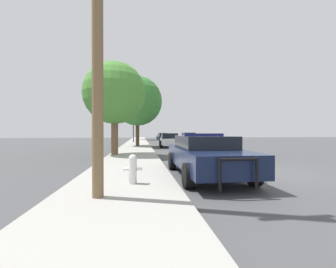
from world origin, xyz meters
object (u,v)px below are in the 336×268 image
Objects in this scene: car_background_midblock at (169,140)px; tree_sidewalk_near at (115,93)px; utility_pole at (97,1)px; tree_sidewalk_far at (138,111)px; fire_hydrant at (133,168)px; car_background_oncoming at (189,138)px; traffic_light at (142,117)px; police_car at (205,154)px; tree_sidewalk_mid at (137,101)px; car_background_distant at (162,136)px.

car_background_midblock is 10.00m from tree_sidewalk_near.
utility_pole is 39.10m from tree_sidewalk_far.
fire_hydrant is at bearing -89.48° from tree_sidewalk_far.
utility_pole reaches higher than car_background_oncoming.
tree_sidewalk_far is (0.36, 39.08, 1.23)m from utility_pole.
fire_hydrant is at bearing -90.90° from traffic_light.
car_background_midblock is at bearing 77.82° from utility_pole.
police_car is at bearing -89.88° from car_background_midblock.
car_background_midblock is 0.56× the size of tree_sidewalk_mid.
tree_sidewalk_mid is (-2.55, 15.63, 3.95)m from police_car.
fire_hydrant is at bearing 75.38° from car_background_oncoming.
traffic_light reaches higher than fire_hydrant.
traffic_light is 17.27m from tree_sidewalk_near.
fire_hydrant is 25.57m from traffic_light.
fire_hydrant is 0.20× the size of car_background_midblock.
tree_sidewalk_near is at bearing -60.44° from police_car.
police_car reaches higher than car_background_distant.
tree_sidewalk_far is at bearing 93.40° from traffic_light.
tree_sidewalk_far is (-0.24, 20.83, 0.86)m from tree_sidewalk_mid.
car_background_midblock is at bearing 79.29° from fire_hydrant.
tree_sidewalk_near is at bearing -115.92° from car_background_midblock.
traffic_light is 0.65× the size of tree_sidewalk_far.
tree_sidewalk_far reaches higher than car_background_distant.
car_background_midblock is 0.69× the size of tree_sidewalk_near.
fire_hydrant is 39.33m from car_background_distant.
car_background_midblock is 0.51× the size of tree_sidewalk_far.
tree_sidewalk_mid is (0.60, 18.25, 0.37)m from utility_pole.
car_background_midblock is at bearing 61.39° from tree_sidewalk_near.
car_background_distant is at bearing 77.99° from tree_sidewalk_mid.
fire_hydrant is at bearing -98.02° from car_background_midblock.
traffic_light is 12.66m from tree_sidewalk_far.
police_car is 2.83m from fire_hydrant.
traffic_light reaches higher than car_background_midblock.
police_car is at bearing 39.68° from utility_pole.
utility_pole is at bearing -120.20° from fire_hydrant.
tree_sidewalk_near is (-5.99, -30.85, 3.23)m from car_background_distant.
tree_sidewalk_near is at bearing -105.16° from car_background_distant.
car_background_midblock is (3.12, 16.52, 0.19)m from fire_hydrant.
tree_sidewalk_far reaches higher than tree_sidewalk_mid.
car_background_distant is (5.28, 40.27, -3.60)m from utility_pole.
tree_sidewalk_far is at bearing 90.52° from fire_hydrant.
tree_sidewalk_far is (-7.03, 14.17, 4.79)m from car_background_oncoming.
utility_pole is 26.62m from traffic_light.
tree_sidewalk_near is 29.73m from tree_sidewalk_far.
car_background_distant is at bearing -81.05° from car_background_oncoming.
traffic_light is 9.72m from car_background_midblock.
car_background_oncoming is at bearing -14.92° from traffic_light.
tree_sidewalk_far reaches higher than car_background_oncoming.
tree_sidewalk_mid is 0.91× the size of tree_sidewalk_far.
tree_sidewalk_mid reaches higher than fire_hydrant.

